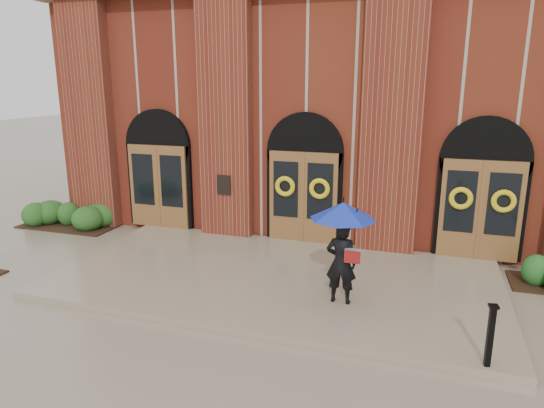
% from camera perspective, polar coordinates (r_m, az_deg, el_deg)
% --- Properties ---
extents(ground, '(90.00, 90.00, 0.00)m').
position_cam_1_polar(ground, '(11.25, 0.07, -9.25)').
color(ground, gray).
rests_on(ground, ground).
extents(landing, '(10.00, 5.30, 0.15)m').
position_cam_1_polar(landing, '(11.35, 0.30, -8.62)').
color(landing, gray).
rests_on(landing, ground).
extents(church_building, '(16.20, 12.53, 7.00)m').
position_cam_1_polar(church_building, '(18.90, 8.45, 11.13)').
color(church_building, maroon).
rests_on(church_building, ground).
extents(man_with_umbrella, '(1.30, 1.30, 2.08)m').
position_cam_1_polar(man_with_umbrella, '(9.58, 8.28, -3.43)').
color(man_with_umbrella, black).
rests_on(man_with_umbrella, landing).
extents(metal_post, '(0.16, 0.16, 1.04)m').
position_cam_1_polar(metal_post, '(8.45, 24.30, -13.80)').
color(metal_post, black).
rests_on(metal_post, landing).
extents(hedge_wall_left, '(2.80, 1.12, 0.72)m').
position_cam_1_polar(hedge_wall_left, '(16.62, -22.93, -1.28)').
color(hedge_wall_left, '#224D19').
rests_on(hedge_wall_left, ground).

